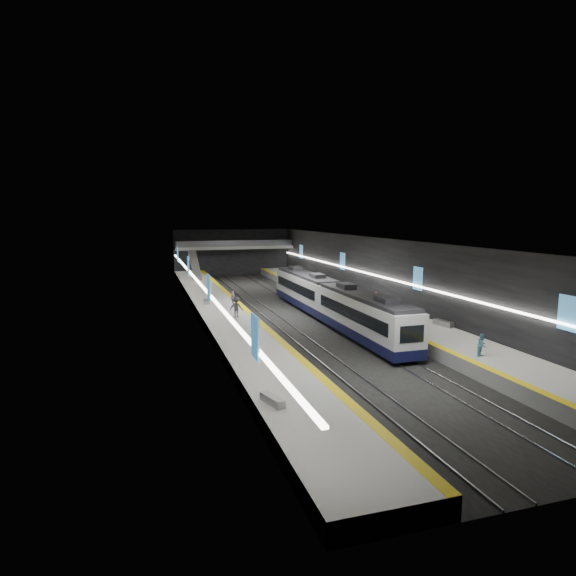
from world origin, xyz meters
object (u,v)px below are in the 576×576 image
object	(u,v)px
passenger_right_a	(376,301)
bench_right_far	(357,294)
bench_left_far	(206,302)
passenger_right_b	(482,345)
passenger_left_a	(233,299)
train	(331,300)
passenger_left_b	(236,307)
bench_left_near	(272,400)
escalator	(195,265)
bench_right_near	(443,323)

from	to	relation	value
passenger_right_a	bench_right_far	bearing A→B (deg)	9.89
bench_left_far	passenger_right_b	bearing A→B (deg)	-57.94
passenger_left_a	train	bearing A→B (deg)	47.71
passenger_right_a	train	bearing A→B (deg)	102.60
bench_left_far	passenger_left_b	bearing A→B (deg)	-76.85
bench_left_near	passenger_left_a	distance (m)	26.29
train	escalator	distance (m)	31.93
escalator	passenger_left_b	world-z (taller)	escalator
train	passenger_right_b	xyz separation A→B (m)	(4.09, -17.17, -0.41)
bench_right_far	passenger_right_b	world-z (taller)	passenger_right_b
escalator	passenger_right_b	size ratio (longest dim) A/B	5.08
train	bench_left_near	size ratio (longest dim) A/B	17.18
bench_right_far	passenger_left_a	distance (m)	15.38
bench_left_near	passenger_right_a	distance (m)	25.94
train	passenger_left_b	distance (m)	9.43
passenger_right_a	passenger_right_b	xyz separation A→B (m)	(-0.50, -16.39, -0.16)
passenger_right_a	passenger_left_a	xyz separation A→B (m)	(-13.40, 5.90, -0.10)
escalator	bench_left_near	world-z (taller)	escalator
bench_left_near	passenger_right_a	xyz separation A→B (m)	(16.22, 20.23, 0.73)
passenger_right_a	passenger_left_a	bearing A→B (deg)	88.39
bench_left_far	bench_right_near	bearing A→B (deg)	-41.71
bench_left_far	bench_right_far	size ratio (longest dim) A/B	0.90
train	bench_right_near	size ratio (longest dim) A/B	15.14
bench_left_near	bench_right_far	bearing A→B (deg)	40.87
bench_right_near	passenger_left_a	xyz separation A→B (m)	(-15.81, 13.76, 0.60)
passenger_right_a	passenger_right_b	world-z (taller)	passenger_right_a
train	bench_right_far	distance (m)	9.85
passenger_right_b	escalator	bearing A→B (deg)	78.84
passenger_left_a	escalator	bearing A→B (deg)	170.61
bench_right_near	passenger_right_b	xyz separation A→B (m)	(-2.91, -8.54, 0.54)
train	passenger_right_a	world-z (taller)	train
passenger_left_a	passenger_left_b	xyz separation A→B (m)	(-0.61, -5.10, 0.14)
passenger_right_a	bench_right_near	bearing A→B (deg)	-140.78
bench_left_near	passenger_right_a	world-z (taller)	passenger_right_a
bench_left_near	passenger_left_a	xyz separation A→B (m)	(2.81, 26.13, 0.63)
passenger_right_b	bench_right_far	bearing A→B (deg)	57.00
bench_left_near	bench_right_far	distance (m)	33.67
train	bench_right_far	world-z (taller)	train
bench_right_near	passenger_left_a	distance (m)	20.97
passenger_right_b	passenger_left_b	distance (m)	21.88
train	bench_right_near	distance (m)	11.15
bench_left_far	passenger_right_a	world-z (taller)	passenger_right_a
bench_left_far	escalator	bearing A→B (deg)	87.91
bench_right_near	bench_left_near	bearing A→B (deg)	-157.36
bench_right_near	bench_right_far	size ratio (longest dim) A/B	1.06
escalator	bench_right_near	distance (m)	42.52
escalator	passenger_left_a	bearing A→B (deg)	-87.30
train	passenger_right_a	bearing A→B (deg)	-9.57
train	bench_right_far	size ratio (longest dim) A/B	16.05
train	passenger_left_b	size ratio (longest dim) A/B	15.41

